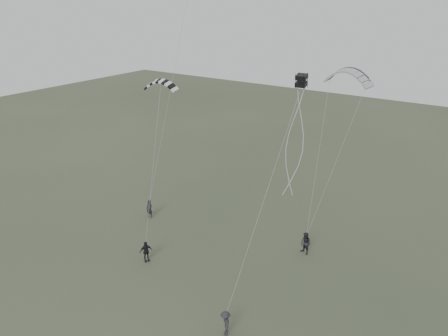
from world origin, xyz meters
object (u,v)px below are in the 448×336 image
Objects in this scene: flyer_center at (146,251)px; flyer_far at (225,323)px; kite_striped at (160,81)px; flyer_left at (150,209)px; kite_pale_large at (349,70)px; kite_box at (301,80)px; flyer_right at (306,243)px.

flyer_center reaches higher than flyer_far.
kite_striped is (-1.78, 4.67, 12.51)m from flyer_center.
kite_pale_large is at bearing 20.14° from flyer_left.
flyer_center is 10.19m from flyer_far.
flyer_right is at bearing 90.53° from kite_box.
flyer_left is 2.45× the size of kite_box.
flyer_right is 0.45× the size of kite_pale_large.
kite_box is at bearing -41.03° from flyer_center.
kite_pale_large reaches higher than flyer_center.
kite_striped reaches higher than flyer_far.
flyer_center is 13.47m from kite_striped.
kite_box is (0.56, -4.12, 13.86)m from flyer_right.
kite_box reaches higher than kite_striped.
flyer_center is 0.62× the size of kite_striped.
flyer_left is at bearing 69.42° from flyer_center.
kite_pale_large is 9.91m from kite_box.
kite_box is at bearing -15.01° from kite_striped.
kite_striped is (3.09, -0.91, 12.51)m from flyer_left.
kite_box reaches higher than flyer_center.
flyer_left is 20.82m from kite_box.
kite_striped reaches higher than flyer_left.
kite_striped is at bearing -25.23° from flyer_left.
kite_striped is 12.39m from kite_box.
flyer_left is at bearing -159.27° from flyer_far.
kite_striped reaches higher than flyer_center.
kite_box is at bearing 135.02° from flyer_far.
flyer_left is 15.04m from flyer_right.
flyer_center is 17.90m from kite_box.
flyer_left is 7.41m from flyer_center.
flyer_far is 2.38× the size of kite_box.
kite_pale_large reaches higher than flyer_far.
flyer_far is 15.67m from kite_box.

